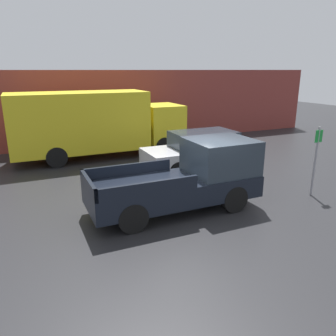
% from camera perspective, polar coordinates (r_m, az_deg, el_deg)
% --- Properties ---
extents(ground_plane, '(60.00, 60.00, 0.00)m').
position_cam_1_polar(ground_plane, '(10.22, 4.11, -6.94)').
color(ground_plane, '#232326').
extents(building_wall, '(28.00, 0.15, 4.09)m').
position_cam_1_polar(building_wall, '(18.83, -10.48, 10.21)').
color(building_wall, brown).
rests_on(building_wall, ground).
extents(pickup_truck, '(5.12, 1.94, 2.06)m').
position_cam_1_polar(pickup_truck, '(9.92, 3.68, -1.69)').
color(pickup_truck, black).
rests_on(pickup_truck, ground).
extents(car, '(4.79, 1.92, 1.63)m').
position_cam_1_polar(car, '(13.92, 5.77, 3.08)').
color(car, silver).
rests_on(car, ground).
extents(delivery_truck, '(8.16, 2.37, 3.13)m').
position_cam_1_polar(delivery_truck, '(16.08, -12.61, 7.74)').
color(delivery_truck, gold).
rests_on(delivery_truck, ground).
extents(parking_sign, '(0.30, 0.07, 2.34)m').
position_cam_1_polar(parking_sign, '(11.83, 24.31, 1.66)').
color(parking_sign, gray).
rests_on(parking_sign, ground).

